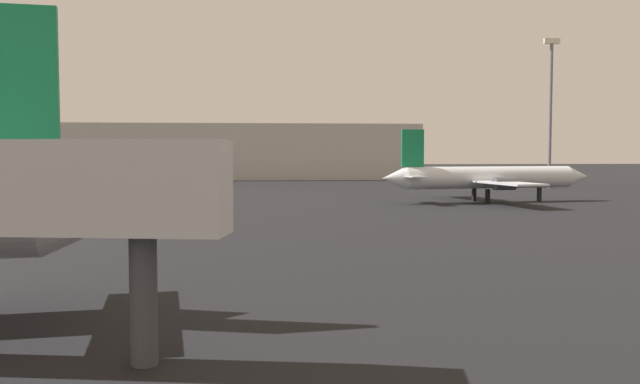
# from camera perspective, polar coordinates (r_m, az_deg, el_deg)

# --- Properties ---
(airplane_far_left) EXTENTS (24.78, 21.13, 7.87)m
(airplane_far_left) POSITION_cam_1_polar(r_m,az_deg,el_deg) (74.99, 14.05, 1.20)
(airplane_far_left) COLOR silver
(airplane_far_left) RESTS_ON ground_plane
(light_mast_right) EXTENTS (2.40, 0.50, 22.46)m
(light_mast_right) POSITION_cam_1_polar(r_m,az_deg,el_deg) (106.68, 19.10, 7.02)
(light_mast_right) COLOR slate
(light_mast_right) RESTS_ON ground_plane
(terminal_building) EXTENTS (78.12, 20.69, 11.13)m
(terminal_building) POSITION_cam_1_polar(r_m,az_deg,el_deg) (140.58, -7.95, 3.41)
(terminal_building) COLOR #B7B7B2
(terminal_building) RESTS_ON ground_plane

